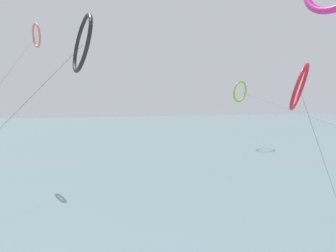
# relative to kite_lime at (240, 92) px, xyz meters

# --- Properties ---
(sea_water) EXTENTS (400.00, 200.00, 0.08)m
(sea_water) POSITION_rel_kite_lime_xyz_m (-29.46, 47.79, -12.03)
(sea_water) COLOR slate
(sea_water) RESTS_ON ground
(kite_lime) EXTENTS (4.81, 53.51, 14.48)m
(kite_lime) POSITION_rel_kite_lime_xyz_m (0.00, 0.00, 0.00)
(kite_lime) COLOR #8CC62D
(kite_lime) RESTS_ON ground
(kite_crimson) EXTENTS (4.36, 6.55, 13.30)m
(kite_crimson) POSITION_rel_kite_lime_xyz_m (-16.39, -35.82, -0.95)
(kite_crimson) COLOR red
(kite_crimson) RESTS_ON ground
(kite_coral) EXTENTS (8.99, 24.46, 19.81)m
(kite_coral) POSITION_rel_kite_lime_xyz_m (-39.72, -15.47, 6.12)
(kite_coral) COLOR #EA7260
(kite_coral) RESTS_ON ground
(kite_charcoal) EXTENTS (13.64, 6.53, 16.43)m
(kite_charcoal) POSITION_rel_kite_lime_xyz_m (-35.23, -34.10, 2.09)
(kite_charcoal) COLOR black
(kite_charcoal) RESTS_ON ground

